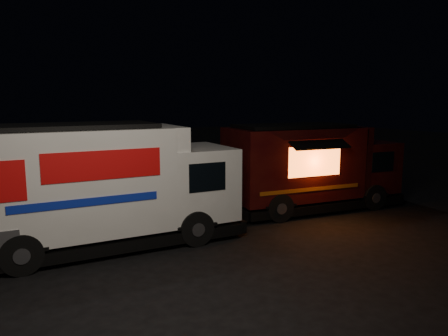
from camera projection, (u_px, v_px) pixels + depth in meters
ground at (186, 252)px, 10.59m from camera, size 80.00×80.00×0.00m
white_truck at (107, 185)px, 10.87m from camera, size 6.98×2.77×3.10m
red_truck at (313, 167)px, 14.60m from camera, size 6.40×3.09×2.86m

